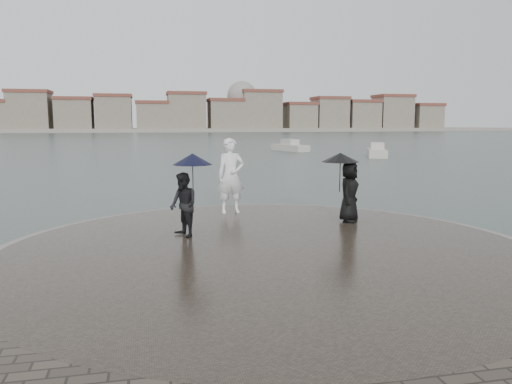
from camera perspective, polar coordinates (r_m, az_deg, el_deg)
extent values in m
plane|color=#2B3835|center=(8.18, 7.56, -14.77)|extent=(400.00, 400.00, 0.00)
cylinder|color=gray|center=(11.30, 1.44, -7.39)|extent=(12.50, 12.50, 0.32)
cylinder|color=#2D261E|center=(11.30, 1.44, -7.29)|extent=(11.90, 11.90, 0.36)
imported|color=white|center=(15.39, -2.89, 1.86)|extent=(0.87, 0.60, 2.31)
imported|color=black|center=(12.32, -8.29, -1.46)|extent=(0.86, 0.95, 1.58)
cylinder|color=black|center=(12.37, -7.22, 1.21)|extent=(0.02, 0.02, 0.90)
cone|color=black|center=(12.31, -7.26, 3.75)|extent=(1.00, 1.00, 0.28)
imported|color=black|center=(14.27, 10.61, -0.01)|extent=(0.93, 0.98, 1.69)
cylinder|color=black|center=(14.21, 9.57, 1.83)|extent=(0.02, 0.02, 0.90)
cone|color=black|center=(14.17, 9.62, 3.92)|extent=(1.07, 1.07, 0.26)
cube|color=gray|center=(170.11, -11.73, 6.94)|extent=(260.00, 20.00, 1.20)
cube|color=gray|center=(170.59, -24.41, 8.22)|extent=(12.00, 10.00, 12.00)
cube|color=brown|center=(170.83, -24.54, 10.40)|extent=(12.60, 10.60, 1.00)
cube|color=gray|center=(168.44, -20.02, 8.12)|extent=(11.00, 10.00, 10.00)
cube|color=brown|center=(168.59, -20.11, 9.99)|extent=(11.60, 10.60, 1.00)
cube|color=gray|center=(167.35, -15.91, 8.47)|extent=(11.00, 10.00, 11.00)
cube|color=brown|center=(167.54, -15.99, 10.52)|extent=(11.60, 10.60, 1.00)
cube|color=gray|center=(167.10, -11.75, 8.26)|extent=(10.00, 10.00, 9.00)
cube|color=brown|center=(167.21, -11.80, 9.98)|extent=(10.60, 10.60, 1.00)
cube|color=gray|center=(167.65, -7.96, 8.86)|extent=(12.00, 10.00, 12.00)
cube|color=brown|center=(167.89, -8.00, 11.08)|extent=(12.60, 10.60, 1.00)
cube|color=gray|center=(169.19, -3.51, 8.58)|extent=(11.00, 10.00, 10.00)
cube|color=brown|center=(169.34, -3.52, 10.44)|extent=(11.60, 10.60, 1.00)
cube|color=gray|center=(171.52, 0.50, 9.08)|extent=(13.00, 10.00, 13.00)
cube|color=brown|center=(171.79, 0.50, 11.42)|extent=(13.60, 10.60, 1.00)
cube|color=gray|center=(175.17, 5.01, 8.38)|extent=(10.00, 10.00, 9.00)
cube|color=brown|center=(175.28, 5.03, 10.01)|extent=(10.60, 10.60, 1.00)
cube|color=gray|center=(178.80, 8.42, 8.63)|extent=(11.00, 10.00, 11.00)
cube|color=brown|center=(178.98, 8.46, 10.55)|extent=(11.60, 10.60, 1.00)
cube|color=gray|center=(183.41, 11.96, 8.37)|extent=(11.00, 10.00, 10.00)
cube|color=brown|center=(183.54, 12.01, 10.09)|extent=(11.60, 10.60, 1.00)
cube|color=gray|center=(188.69, 15.32, 8.55)|extent=(12.00, 10.00, 12.00)
cube|color=brown|center=(188.90, 15.40, 10.52)|extent=(12.60, 10.60, 1.00)
cube|color=gray|center=(195.05, 18.72, 7.95)|extent=(10.00, 10.00, 9.00)
cube|color=brown|center=(195.15, 18.79, 9.41)|extent=(10.60, 10.60, 1.00)
sphere|color=gray|center=(172.42, -1.63, 10.90)|extent=(10.00, 10.00, 10.00)
cube|color=#BBB5A8|center=(55.78, 3.88, 4.97)|extent=(3.16, 5.73, 0.90)
cube|color=#BBB5A8|center=(55.75, 3.89, 5.58)|extent=(1.74, 2.27, 0.90)
cube|color=#BBB5A8|center=(47.74, 13.62, 4.26)|extent=(3.58, 5.69, 0.90)
cube|color=#BBB5A8|center=(47.71, 13.65, 4.98)|extent=(1.87, 2.31, 0.90)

